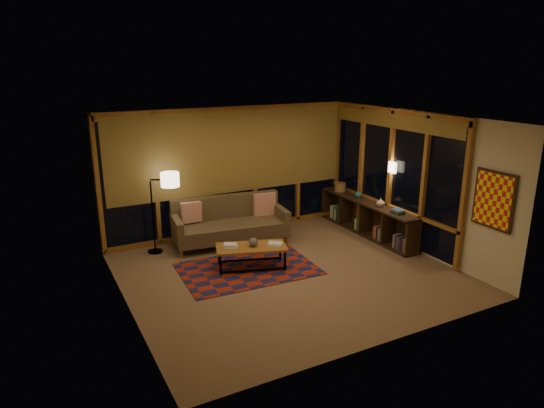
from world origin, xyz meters
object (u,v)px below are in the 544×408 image
sofa (230,222)px  bookshelf (366,218)px  coffee_table (251,257)px  floor_lamp (153,213)px

sofa → bookshelf: (2.82, -0.79, -0.10)m
coffee_table → bookshelf: size_ratio=0.43×
sofa → coffee_table: sofa is taller
sofa → floor_lamp: floor_lamp is taller
floor_lamp → sofa: bearing=13.3°
floor_lamp → bookshelf: (4.30, -1.08, -0.43)m
coffee_table → floor_lamp: floor_lamp is taller
sofa → bookshelf: 2.94m
sofa → floor_lamp: 1.54m
coffee_table → floor_lamp: size_ratio=0.78×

